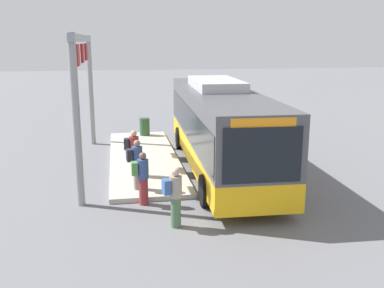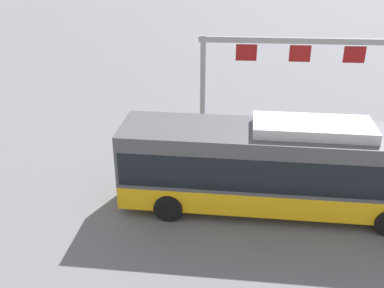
% 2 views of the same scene
% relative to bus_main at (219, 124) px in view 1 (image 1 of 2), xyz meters
% --- Properties ---
extents(ground_plane, '(120.00, 120.00, 0.00)m').
position_rel_bus_main_xyz_m(ground_plane, '(0.01, -0.00, -1.81)').
color(ground_plane, slate).
extents(platform_curb, '(10.00, 2.80, 0.16)m').
position_rel_bus_main_xyz_m(platform_curb, '(-1.74, -2.88, -1.73)').
color(platform_curb, '#B2ADA3').
rests_on(platform_curb, ground).
extents(bus_main, '(11.56, 3.02, 3.46)m').
position_rel_bus_main_xyz_m(bus_main, '(0.00, 0.00, 0.00)').
color(bus_main, '#EAAD14').
rests_on(bus_main, ground).
extents(person_boarding, '(0.40, 0.57, 1.67)m').
position_rel_bus_main_xyz_m(person_boarding, '(5.25, -2.48, -0.92)').
color(person_boarding, '#476B4C').
rests_on(person_boarding, ground).
extents(person_waiting_near, '(0.36, 0.54, 1.67)m').
position_rel_bus_main_xyz_m(person_waiting_near, '(3.42, -3.24, -0.92)').
color(person_waiting_near, maroon).
rests_on(person_waiting_near, ground).
extents(person_waiting_mid, '(0.38, 0.56, 1.67)m').
position_rel_bus_main_xyz_m(person_waiting_mid, '(0.85, -3.39, -0.76)').
color(person_waiting_mid, slate).
rests_on(person_waiting_mid, platform_curb).
extents(person_waiting_far, '(0.39, 0.56, 1.67)m').
position_rel_bus_main_xyz_m(person_waiting_far, '(2.41, -3.35, -0.76)').
color(person_waiting_far, slate).
rests_on(person_waiting_far, platform_curb).
extents(platform_sign_gantry, '(8.69, 0.24, 5.20)m').
position_rel_bus_main_xyz_m(platform_sign_gantry, '(-1.01, -5.12, 1.91)').
color(platform_sign_gantry, gray).
rests_on(platform_sign_gantry, ground).
extents(trash_bin, '(0.52, 0.52, 0.90)m').
position_rel_bus_main_xyz_m(trash_bin, '(-6.01, -2.53, -1.20)').
color(trash_bin, '#2D5133').
rests_on(trash_bin, platform_curb).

